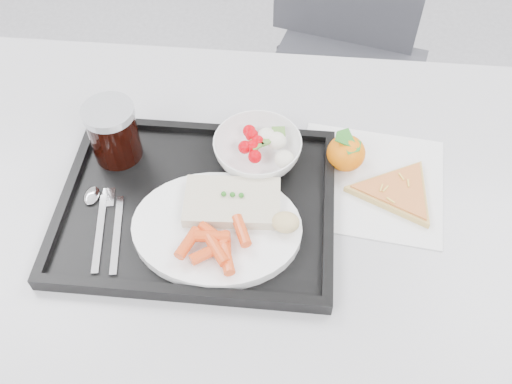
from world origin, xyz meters
TOP-DOWN VIEW (x-y plane):
  - table at (0.00, 0.30)m, footprint 1.20×0.80m
  - chair at (0.19, 1.04)m, footprint 0.51×0.51m
  - tray at (-0.08, 0.28)m, footprint 0.45×0.35m
  - dinner_plate at (-0.04, 0.22)m, footprint 0.27×0.27m
  - fish_fillet at (-0.02, 0.26)m, footprint 0.16×0.10m
  - bread_roll at (0.06, 0.23)m, footprint 0.05×0.05m
  - salad_bowl at (0.01, 0.38)m, footprint 0.15×0.15m
  - cola_glass at (-0.24, 0.37)m, footprint 0.09×0.09m
  - cutlery at (-0.23, 0.23)m, footprint 0.09×0.17m
  - napkin at (0.20, 0.36)m, footprint 0.28×0.27m
  - tangerine at (0.16, 0.39)m, footprint 0.07×0.07m
  - pizza_slice at (0.25, 0.34)m, footprint 0.19×0.19m
  - carrot_pile at (-0.04, 0.18)m, footprint 0.11×0.10m
  - salad_contents at (0.02, 0.39)m, footprint 0.10×0.09m

SIDE VIEW (x-z plane):
  - chair at x=0.19m, z-range 0.07..1.00m
  - table at x=0.00m, z-range 0.31..1.06m
  - napkin at x=0.20m, z-range 0.75..0.75m
  - tray at x=-0.08m, z-range 0.75..0.77m
  - pizza_slice at x=0.25m, z-range 0.75..0.77m
  - cutlery at x=-0.23m, z-range 0.76..0.77m
  - dinner_plate at x=-0.04m, z-range 0.77..0.78m
  - tangerine at x=0.16m, z-range 0.75..0.82m
  - salad_bowl at x=0.01m, z-range 0.77..0.81m
  - fish_fillet at x=-0.02m, z-range 0.78..0.81m
  - carrot_pile at x=-0.04m, z-range 0.78..0.81m
  - bread_roll at x=0.06m, z-range 0.78..0.81m
  - salad_contents at x=0.02m, z-range 0.79..0.81m
  - cola_glass at x=-0.24m, z-range 0.77..0.88m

